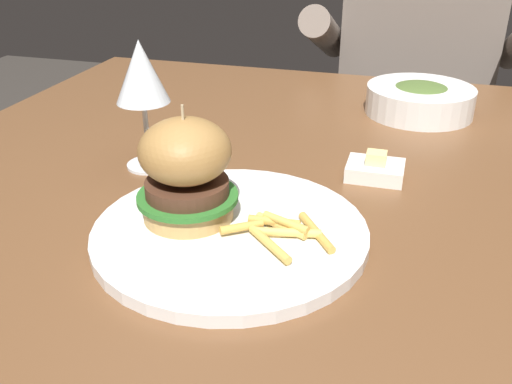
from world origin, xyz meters
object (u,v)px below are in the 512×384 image
(wine_glass, at_px, (141,76))
(soup_bowl, at_px, (420,99))
(main_plate, at_px, (230,232))
(diner_person, at_px, (410,117))
(burger_sandwich, at_px, (186,170))
(butter_dish, at_px, (375,169))

(wine_glass, xyz_separation_m, soup_bowl, (0.35, 0.33, -0.10))
(main_plate, relative_size, diner_person, 0.25)
(burger_sandwich, distance_m, diner_person, 1.01)
(main_plate, relative_size, wine_glass, 1.71)
(main_plate, height_order, soup_bowl, soup_bowl)
(main_plate, relative_size, burger_sandwich, 2.30)
(main_plate, xyz_separation_m, butter_dish, (0.13, 0.20, 0.00))
(main_plate, distance_m, diner_person, 1.00)
(wine_glass, distance_m, butter_dish, 0.33)
(burger_sandwich, height_order, butter_dish, burger_sandwich)
(main_plate, height_order, wine_glass, wine_glass)
(main_plate, height_order, butter_dish, butter_dish)
(burger_sandwich, relative_size, soup_bowl, 0.71)
(soup_bowl, height_order, diner_person, diner_person)
(burger_sandwich, bearing_deg, diner_person, 77.29)
(burger_sandwich, xyz_separation_m, diner_person, (0.22, 0.96, -0.25))
(main_plate, bearing_deg, butter_dish, 55.76)
(soup_bowl, relative_size, diner_person, 0.15)
(burger_sandwich, bearing_deg, main_plate, -9.63)
(wine_glass, distance_m, soup_bowl, 0.49)
(main_plate, bearing_deg, diner_person, 80.30)
(burger_sandwich, bearing_deg, butter_dish, 45.50)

